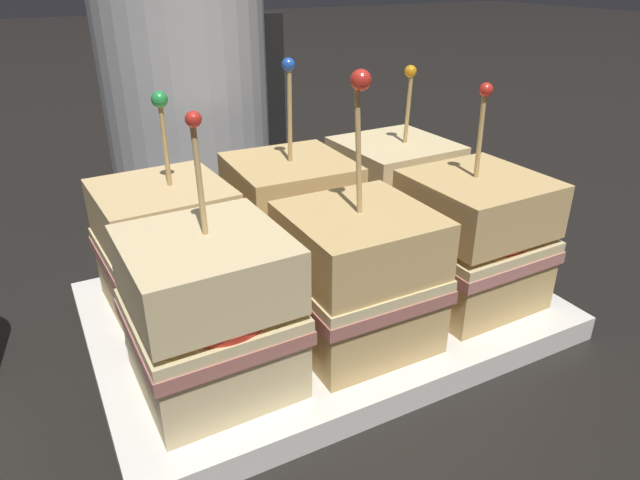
% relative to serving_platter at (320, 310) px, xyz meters
% --- Properties ---
extents(ground_plane, '(6.00, 6.00, 0.00)m').
position_rel_serving_platter_xyz_m(ground_plane, '(0.00, 0.00, -0.01)').
color(ground_plane, black).
extents(serving_platter, '(0.32, 0.22, 0.02)m').
position_rel_serving_platter_xyz_m(serving_platter, '(0.00, 0.00, 0.00)').
color(serving_platter, white).
rests_on(serving_platter, ground_plane).
extents(sandwich_front_left, '(0.09, 0.09, 0.16)m').
position_rel_serving_platter_xyz_m(sandwich_front_left, '(-0.10, -0.05, 0.06)').
color(sandwich_front_left, beige).
rests_on(sandwich_front_left, serving_platter).
extents(sandwich_front_center, '(0.09, 0.09, 0.17)m').
position_rel_serving_platter_xyz_m(sandwich_front_center, '(0.00, -0.05, 0.05)').
color(sandwich_front_center, tan).
rests_on(sandwich_front_center, serving_platter).
extents(sandwich_front_right, '(0.09, 0.09, 0.16)m').
position_rel_serving_platter_xyz_m(sandwich_front_right, '(0.10, -0.05, 0.06)').
color(sandwich_front_right, tan).
rests_on(sandwich_front_right, serving_platter).
extents(sandwich_back_left, '(0.09, 0.09, 0.15)m').
position_rel_serving_platter_xyz_m(sandwich_back_left, '(-0.10, 0.05, 0.05)').
color(sandwich_back_left, '#DBB77A').
rests_on(sandwich_back_left, serving_platter).
extents(sandwich_back_center, '(0.09, 0.09, 0.17)m').
position_rel_serving_platter_xyz_m(sandwich_back_center, '(-0.00, 0.05, 0.06)').
color(sandwich_back_center, tan).
rests_on(sandwich_back_center, serving_platter).
extents(sandwich_back_right, '(0.09, 0.09, 0.16)m').
position_rel_serving_platter_xyz_m(sandwich_back_right, '(0.10, 0.05, 0.06)').
color(sandwich_back_right, beige).
rests_on(sandwich_back_right, serving_platter).
extents(kettle_steel, '(0.18, 0.16, 0.27)m').
position_rel_serving_platter_xyz_m(kettle_steel, '(-0.02, 0.25, 0.11)').
color(kettle_steel, '#B7BABF').
rests_on(kettle_steel, ground_plane).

